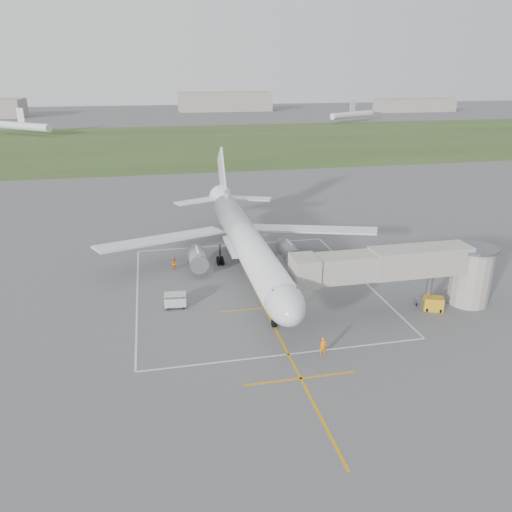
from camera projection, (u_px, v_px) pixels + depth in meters
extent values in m
plane|color=#555557|center=(247.00, 274.00, 65.07)|extent=(700.00, 700.00, 0.00)
cube|color=#36481F|center=(179.00, 143.00, 184.22)|extent=(700.00, 120.00, 0.02)
cube|color=orange|center=(255.00, 290.00, 60.49)|extent=(0.25, 60.00, 0.01)
cube|color=orange|center=(301.00, 378.00, 43.08)|extent=(10.00, 0.25, 0.01)
cube|color=orange|center=(264.00, 308.00, 55.91)|extent=(10.00, 0.25, 0.01)
cube|color=silver|center=(232.00, 245.00, 76.07)|extent=(28.00, 0.20, 0.01)
cube|color=silver|center=(288.00, 354.00, 46.74)|extent=(28.00, 0.20, 0.01)
cube|color=silver|center=(137.00, 297.00, 58.66)|extent=(0.20, 32.00, 0.01)
cube|color=silver|center=(360.00, 277.00, 64.15)|extent=(0.20, 32.00, 0.01)
cylinder|color=silver|center=(247.00, 242.00, 63.51)|extent=(3.80, 36.00, 3.80)
ellipsoid|color=silver|center=(284.00, 302.00, 47.01)|extent=(3.80, 7.22, 3.80)
cube|color=black|center=(286.00, 296.00, 45.82)|extent=(2.40, 1.60, 0.99)
cone|color=silver|center=(223.00, 200.00, 82.15)|extent=(3.80, 6.00, 3.80)
cube|color=silver|center=(311.00, 229.00, 71.36)|extent=(17.93, 11.24, 1.23)
cube|color=silver|center=(162.00, 239.00, 67.24)|extent=(17.93, 11.24, 1.23)
cube|color=silver|center=(243.00, 246.00, 66.80)|extent=(4.20, 8.00, 0.50)
cube|color=silver|center=(222.00, 174.00, 81.30)|extent=(0.30, 7.89, 8.65)
cube|color=silver|center=(224.00, 195.00, 80.33)|extent=(0.35, 5.00, 1.20)
cube|color=silver|center=(248.00, 198.00, 82.63)|extent=(7.85, 5.03, 0.20)
cube|color=silver|center=(198.00, 201.00, 80.99)|extent=(7.85, 5.03, 0.20)
cylinder|color=gray|center=(288.00, 251.00, 67.92)|extent=(2.30, 4.20, 2.30)
cube|color=silver|center=(289.00, 246.00, 67.36)|extent=(0.25, 2.40, 1.20)
cylinder|color=gray|center=(197.00, 258.00, 65.49)|extent=(2.30, 4.20, 2.30)
cube|color=silver|center=(197.00, 253.00, 64.93)|extent=(0.25, 2.40, 1.20)
cylinder|color=black|center=(274.00, 315.00, 51.33)|extent=(0.18, 0.18, 2.60)
cylinder|color=black|center=(273.00, 323.00, 51.62)|extent=(0.28, 0.80, 0.80)
cylinder|color=black|center=(275.00, 323.00, 51.67)|extent=(0.28, 0.80, 0.80)
cylinder|color=black|center=(261.00, 251.00, 69.28)|extent=(0.22, 0.22, 2.80)
cylinder|color=black|center=(260.00, 259.00, 69.22)|extent=(0.32, 0.96, 0.96)
cylinder|color=black|center=(264.00, 258.00, 69.33)|extent=(0.32, 0.96, 0.96)
cylinder|color=black|center=(259.00, 257.00, 69.87)|extent=(0.32, 0.96, 0.96)
cylinder|color=black|center=(263.00, 257.00, 69.98)|extent=(0.32, 0.96, 0.96)
cylinder|color=black|center=(220.00, 254.00, 68.14)|extent=(0.22, 0.22, 2.80)
cylinder|color=black|center=(219.00, 262.00, 68.09)|extent=(0.32, 0.96, 0.96)
cylinder|color=black|center=(223.00, 261.00, 68.20)|extent=(0.32, 0.96, 0.96)
cylinder|color=black|center=(218.00, 260.00, 68.73)|extent=(0.32, 0.96, 0.96)
cylinder|color=black|center=(222.00, 260.00, 68.84)|extent=(0.32, 0.96, 0.96)
cube|color=#9A938B|center=(344.00, 267.00, 52.27)|extent=(11.09, 2.90, 2.80)
cube|color=#9A938B|center=(420.00, 260.00, 53.94)|extent=(11.09, 3.10, 3.00)
cube|color=#9A938B|center=(304.00, 271.00, 51.41)|extent=(2.60, 3.40, 3.00)
cylinder|color=slate|center=(429.00, 289.00, 55.50)|extent=(0.70, 0.70, 4.20)
cube|color=slate|center=(427.00, 303.00, 56.07)|extent=(2.60, 1.40, 0.90)
cylinder|color=#9A938B|center=(470.00, 277.00, 56.09)|extent=(4.40, 4.40, 6.40)
cylinder|color=slate|center=(475.00, 248.00, 54.91)|extent=(5.00, 5.00, 0.30)
cylinder|color=black|center=(419.00, 304.00, 55.91)|extent=(0.70, 0.30, 0.70)
cylinder|color=black|center=(435.00, 303.00, 56.30)|extent=(0.70, 0.30, 0.70)
cube|color=gold|center=(433.00, 304.00, 55.14)|extent=(2.40, 2.01, 1.54)
cylinder|color=black|center=(427.00, 310.00, 54.93)|extent=(0.36, 0.49, 0.45)
cylinder|color=black|center=(440.00, 311.00, 54.70)|extent=(0.36, 0.49, 0.45)
cube|color=beige|center=(175.00, 301.00, 55.74)|extent=(2.51, 1.64, 1.05)
cube|color=beige|center=(175.00, 294.00, 55.46)|extent=(2.51, 1.64, 0.08)
cylinder|color=black|center=(166.00, 302.00, 55.03)|extent=(0.08, 0.08, 1.25)
cylinder|color=black|center=(184.00, 301.00, 55.25)|extent=(0.08, 0.08, 1.25)
cylinder|color=black|center=(167.00, 297.00, 56.10)|extent=(0.08, 0.08, 1.25)
cylinder|color=black|center=(184.00, 297.00, 56.32)|extent=(0.08, 0.08, 1.25)
cylinder|color=black|center=(168.00, 308.00, 55.37)|extent=(0.21, 0.40, 0.38)
cylinder|color=black|center=(183.00, 307.00, 55.57)|extent=(0.21, 0.40, 0.38)
cylinder|color=black|center=(168.00, 304.00, 56.35)|extent=(0.21, 0.40, 0.38)
cylinder|color=black|center=(183.00, 303.00, 56.55)|extent=(0.21, 0.40, 0.38)
imported|color=orange|center=(323.00, 346.00, 46.38)|extent=(0.68, 0.48, 1.79)
imported|color=orange|center=(174.00, 264.00, 66.56)|extent=(0.96, 0.97, 1.58)
cube|color=gray|center=(225.00, 102.00, 327.44)|extent=(60.00, 20.00, 12.00)
cube|color=gray|center=(414.00, 105.00, 324.15)|extent=(50.00, 18.00, 8.00)
cylinder|color=silver|center=(22.00, 126.00, 205.41)|extent=(26.36, 23.28, 3.20)
cube|color=silver|center=(21.00, 115.00, 203.84)|extent=(3.23, 2.83, 5.50)
cylinder|color=silver|center=(352.00, 115.00, 258.48)|extent=(29.31, 18.78, 3.20)
cube|color=silver|center=(353.00, 106.00, 256.91)|extent=(3.61, 2.26, 5.50)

